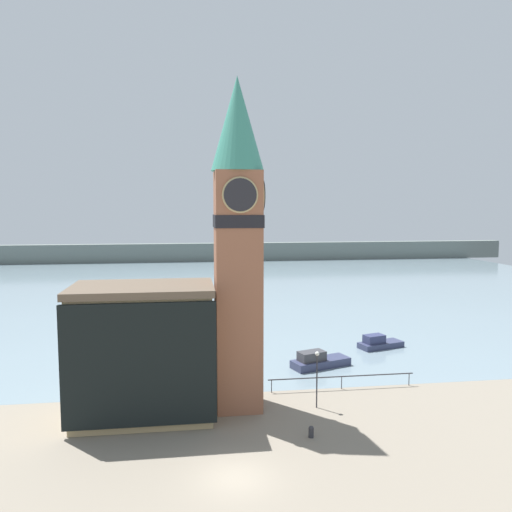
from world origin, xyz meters
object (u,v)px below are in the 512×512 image
Objects in this scene: clock_tower at (238,236)px; pier_building at (144,351)px; boat_far at (379,343)px; lamp_post at (317,369)px; boat_near at (318,361)px; mooring_bollard_near at (311,431)px.

pier_building is at bearing -174.53° from clock_tower.
lamp_post is at bearing -142.32° from boat_far.
boat_near is (8.37, 8.25, -12.28)m from clock_tower.
pier_building is at bearing -168.23° from boat_near.
lamp_post is (-10.65, -14.59, 2.43)m from boat_far.
lamp_post is (-2.60, -9.22, 2.38)m from boat_near.
pier_building is 18.09m from boat_near.
boat_far is at bearing 53.87° from lamp_post.
clock_tower is 11.49m from lamp_post.
clock_tower reaches higher than boat_near.
clock_tower is 17.00m from boat_near.
mooring_bollard_near is (-12.24, -19.24, -0.12)m from boat_far.
boat_near is 1.38× the size of lamp_post.
boat_far is (16.42, 13.62, -12.33)m from clock_tower.
clock_tower reaches higher than boat_far.
clock_tower reaches higher than mooring_bollard_near.
lamp_post is at bearing -1.40° from pier_building.
clock_tower is 10.61m from pier_building.
boat_near is at bearing 73.18° from mooring_bollard_near.
boat_near is 14.49m from mooring_bollard_near.
mooring_bollard_near is at bearing -24.30° from pier_building.
clock_tower is 4.07× the size of boat_near.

